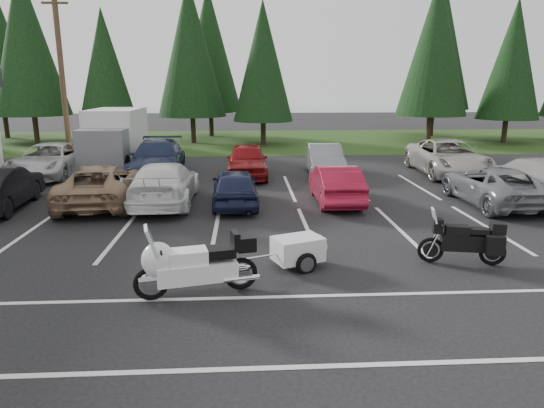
{
  "coord_description": "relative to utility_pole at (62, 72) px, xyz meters",
  "views": [
    {
      "loc": [
        -1.31,
        -12.48,
        4.17
      ],
      "look_at": [
        -0.64,
        -0.5,
        1.19
      ],
      "focal_mm": 32.0,
      "sensor_mm": 36.0,
      "label": 1
    }
  ],
  "objects": [
    {
      "name": "ground",
      "position": [
        10.0,
        -12.0,
        -4.7
      ],
      "size": [
        120.0,
        120.0,
        0.0
      ],
      "primitive_type": "plane",
      "color": "black",
      "rests_on": "ground"
    },
    {
      "name": "grass_strip",
      "position": [
        10.0,
        12.0,
        -4.69
      ],
      "size": [
        80.0,
        16.0,
        0.01
      ],
      "primitive_type": "cube",
      "color": "#1A3811",
      "rests_on": "ground"
    },
    {
      "name": "lake_water",
      "position": [
        14.0,
        43.0,
        -4.7
      ],
      "size": [
        70.0,
        50.0,
        0.02
      ],
      "primitive_type": "cube",
      "color": "slate",
      "rests_on": "ground"
    },
    {
      "name": "utility_pole",
      "position": [
        0.0,
        0.0,
        0.0
      ],
      "size": [
        1.6,
        0.26,
        9.0
      ],
      "color": "#473321",
      "rests_on": "ground"
    },
    {
      "name": "box_truck",
      "position": [
        2.0,
        0.5,
        -3.25
      ],
      "size": [
        2.4,
        5.6,
        2.9
      ],
      "primitive_type": null,
      "color": "silver",
      "rests_on": "ground"
    },
    {
      "name": "stall_markings",
      "position": [
        10.0,
        -10.0,
        -4.69
      ],
      "size": [
        32.0,
        16.0,
        0.01
      ],
      "primitive_type": "cube",
      "color": "silver",
      "rests_on": "ground"
    },
    {
      "name": "conifer_2",
      "position": [
        -6.0,
        10.8,
        2.25
      ],
      "size": [
        5.1,
        5.1,
        11.89
      ],
      "color": "#332316",
      "rests_on": "ground"
    },
    {
      "name": "conifer_3",
      "position": [
        -0.5,
        9.4,
        0.57
      ],
      "size": [
        3.87,
        3.87,
        9.02
      ],
      "color": "#332316",
      "rests_on": "ground"
    },
    {
      "name": "conifer_4",
      "position": [
        5.0,
        10.9,
        1.83
      ],
      "size": [
        4.8,
        4.8,
        11.17
      ],
      "color": "#332316",
      "rests_on": "ground"
    },
    {
      "name": "conifer_5",
      "position": [
        10.0,
        9.6,
        0.93
      ],
      "size": [
        4.14,
        4.14,
        9.63
      ],
      "color": "#332316",
      "rests_on": "ground"
    },
    {
      "name": "conifer_6",
      "position": [
        22.0,
        10.1,
        2.01
      ],
      "size": [
        4.93,
        4.93,
        11.48
      ],
      "color": "#332316",
      "rests_on": "ground"
    },
    {
      "name": "conifer_7",
      "position": [
        27.5,
        9.8,
        1.11
      ],
      "size": [
        4.27,
        4.27,
        9.94
      ],
      "color": "#332316",
      "rests_on": "ground"
    },
    {
      "name": "conifer_back_b",
      "position": [
        6.0,
        15.5,
        2.07
      ],
      "size": [
        4.97,
        4.97,
        11.58
      ],
      "color": "#332316",
      "rests_on": "ground"
    },
    {
      "name": "conifer_back_c",
      "position": [
        24.0,
        14.8,
        2.8
      ],
      "size": [
        5.5,
        5.5,
        12.81
      ],
      "color": "#332316",
      "rests_on": "ground"
    },
    {
      "name": "car_near_2",
      "position": [
        3.61,
        -7.45,
        -3.97
      ],
      "size": [
        2.83,
        5.39,
        1.45
      ],
      "primitive_type": "imported",
      "rotation": [
        0.0,
        0.0,
        3.23
      ],
      "color": "#8E6F52",
      "rests_on": "ground"
    },
    {
      "name": "car_near_3",
      "position": [
        5.83,
        -7.53,
        -3.95
      ],
      "size": [
        2.12,
        5.17,
        1.5
      ],
      "primitive_type": "imported",
      "rotation": [
        0.0,
        0.0,
        3.15
      ],
      "color": "white",
      "rests_on": "ground"
    },
    {
      "name": "car_near_4",
      "position": [
        8.33,
        -7.89,
        -4.03
      ],
      "size": [
        1.7,
        3.95,
        1.33
      ],
      "primitive_type": "imported",
      "rotation": [
        0.0,
        0.0,
        3.18
      ],
      "color": "#171D3B",
      "rests_on": "ground"
    },
    {
      "name": "car_near_5",
      "position": [
        11.92,
        -7.62,
        -4.02
      ],
      "size": [
        1.46,
        4.13,
        1.36
      ],
      "primitive_type": "imported",
      "rotation": [
        0.0,
        0.0,
        3.14
      ],
      "color": "maroon",
      "rests_on": "ground"
    },
    {
      "name": "car_near_6",
      "position": [
        17.45,
        -8.2,
        -4.02
      ],
      "size": [
        2.29,
        4.88,
        1.35
      ],
      "primitive_type": "imported",
      "rotation": [
        0.0,
        0.0,
        3.15
      ],
      "color": "slate",
      "rests_on": "ground"
    },
    {
      "name": "car_near_7",
      "position": [
        19.32,
        -7.52,
        -3.91
      ],
      "size": [
        2.25,
        5.43,
        1.57
      ],
      "primitive_type": "imported",
      "rotation": [
        0.0,
        0.0,
        3.15
      ],
      "color": "#A49C96",
      "rests_on": "ground"
    },
    {
      "name": "car_far_0",
      "position": [
        -0.27,
        -1.84,
        -3.94
      ],
      "size": [
        2.55,
        5.45,
        1.51
      ],
      "primitive_type": "imported",
      "rotation": [
        0.0,
        0.0,
        -0.01
      ],
      "color": "silver",
      "rests_on": "ground"
    },
    {
      "name": "car_far_1",
      "position": [
        4.66,
        -2.06,
        -3.88
      ],
      "size": [
        2.63,
        5.78,
        1.64
      ],
      "primitive_type": "imported",
      "rotation": [
        0.0,
        0.0,
        0.06
      ],
      "color": "#19223F",
      "rests_on": "ground"
    },
    {
      "name": "car_far_2",
      "position": [
        8.79,
        -2.48,
        -3.93
      ],
      "size": [
        1.83,
        4.51,
        1.54
      ],
      "primitive_type": "imported",
      "rotation": [
        0.0,
        0.0,
        -0.0
      ],
      "color": "maroon",
      "rests_on": "ground"
    },
    {
      "name": "car_far_3",
      "position": [
        12.41,
        -2.24,
        -3.99
      ],
      "size": [
        1.7,
        4.38,
        1.42
      ],
      "primitive_type": "imported",
      "rotation": [
        0.0,
        0.0,
        -0.05
      ],
      "color": "slate",
      "rests_on": "ground"
    },
    {
      "name": "car_far_4",
      "position": [
        18.19,
        -2.47,
        -3.89
      ],
      "size": [
        2.91,
        5.92,
        1.62
      ],
      "primitive_type": "imported",
      "rotation": [
        0.0,
        0.0,
        -0.04
      ],
      "color": "#ADA79F",
      "rests_on": "ground"
    },
    {
      "name": "touring_motorcycle",
      "position": [
        7.69,
        -15.29,
        -3.93
      ],
      "size": [
        2.89,
        1.46,
        1.53
      ],
      "primitive_type": null,
      "rotation": [
        0.0,
        0.0,
        0.23
      ],
      "color": "white",
      "rests_on": "ground"
    },
    {
      "name": "cargo_trailer",
      "position": [
        9.89,
        -13.87,
        -4.33
      ],
      "size": [
        1.82,
        1.43,
        0.74
      ],
      "primitive_type": null,
      "rotation": [
        0.0,
        0.0,
        0.38
      ],
      "color": "silver",
      "rests_on": "ground"
    },
    {
      "name": "adventure_motorcycle",
      "position": [
        13.78,
        -13.89,
        -4.02
      ],
      "size": [
        2.35,
        1.21,
        1.36
      ],
      "primitive_type": null,
      "rotation": [
        0.0,
        0.0,
        -0.2
      ],
      "color": "black",
      "rests_on": "ground"
    }
  ]
}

